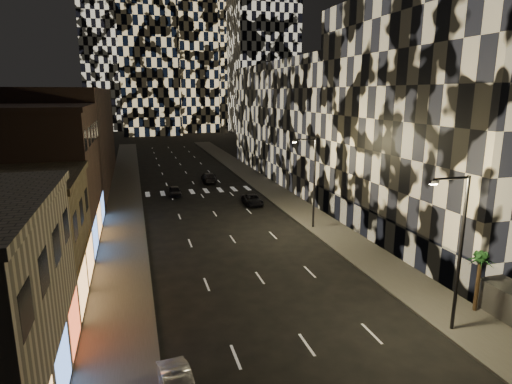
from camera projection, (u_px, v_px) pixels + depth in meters
sidewalk_left at (125, 195)px, 57.15m from camera, size 4.00×120.00×0.15m
sidewalk_right at (267, 186)px, 62.54m from camera, size 4.00×120.00×0.15m
curb_left at (141, 194)px, 57.72m from camera, size 0.20×120.00×0.15m
curb_right at (253, 187)px, 61.97m from camera, size 0.20×120.00×0.15m
retail_tan at (0, 244)px, 27.23m from camera, size 10.00×10.00×8.00m
retail_brown at (37, 177)px, 38.48m from camera, size 10.00×15.00×12.00m
retail_filler_left at (73, 137)px, 63.07m from camera, size 10.00×40.00×14.00m
midrise_right at (456, 120)px, 38.89m from camera, size 16.00×25.00×22.00m
midrise_base at (375, 227)px, 38.96m from camera, size 0.60×25.00×3.00m
midrise_filler_right at (313, 121)px, 69.76m from camera, size 16.00×40.00×18.00m
streetlight_near at (458, 244)px, 23.45m from camera, size 2.55×0.25×9.00m
streetlight_far at (312, 177)px, 42.18m from camera, size 2.55×0.25×9.00m
car_dark_midlane at (175, 191)px, 56.82m from camera, size 1.56×3.85×1.31m
car_dark_oncoming at (209, 177)px, 65.69m from camera, size 2.42×5.20×1.47m
car_dark_rightlane at (253, 200)px, 52.42m from camera, size 2.21×4.48×1.22m
palm_tree at (480, 262)px, 26.08m from camera, size 1.94×1.97×3.85m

